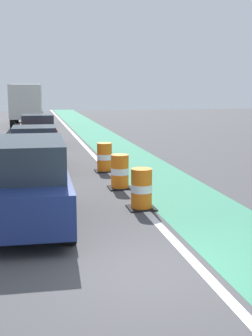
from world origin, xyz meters
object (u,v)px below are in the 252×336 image
(traffic_barrel_back, at_px, (105,158))
(parked_sedan_second, at_px, (35,148))
(parked_suv_nearest, at_px, (29,183))
(delivery_truck_down_block, at_px, (27,102))
(parked_sedan_third, at_px, (38,131))
(traffic_barrel_mid, at_px, (120,172))
(traffic_barrel_front, at_px, (141,189))

(traffic_barrel_back, bearing_deg, parked_sedan_second, 160.41)
(parked_suv_nearest, height_order, traffic_barrel_back, parked_suv_nearest)
(delivery_truck_down_block, bearing_deg, parked_sedan_third, -87.85)
(traffic_barrel_mid, distance_m, traffic_barrel_back, 2.99)
(parked_sedan_second, height_order, delivery_truck_down_block, delivery_truck_down_block)
(traffic_barrel_front, height_order, delivery_truck_down_block, delivery_truck_down_block)
(traffic_barrel_back, relative_size, delivery_truck_down_block, 0.14)
(traffic_barrel_back, height_order, delivery_truck_down_block, delivery_truck_down_block)
(traffic_barrel_front, bearing_deg, parked_sedan_third, 100.20)
(parked_suv_nearest, relative_size, parked_sedan_third, 1.13)
(parked_sedan_third, bearing_deg, traffic_barrel_mid, -77.92)
(parked_suv_nearest, xyz_separation_m, traffic_barrel_front, (2.92, 0.94, -0.50))
(parked_sedan_second, bearing_deg, traffic_barrel_back, -19.59)
(traffic_barrel_front, height_order, traffic_barrel_back, same)
(traffic_barrel_front, distance_m, delivery_truck_down_block, 26.36)
(parked_suv_nearest, bearing_deg, traffic_barrel_back, 66.27)
(parked_sedan_third, distance_m, traffic_barrel_back, 8.12)
(parked_suv_nearest, xyz_separation_m, delivery_truck_down_block, (0.05, 27.11, 0.81))
(traffic_barrel_front, bearing_deg, traffic_barrel_back, 90.92)
(parked_sedan_third, bearing_deg, parked_suv_nearest, -92.14)
(parked_suv_nearest, height_order, parked_sedan_second, parked_suv_nearest)
(traffic_barrel_mid, bearing_deg, delivery_truck_down_block, 96.72)
(traffic_barrel_front, bearing_deg, parked_suv_nearest, -162.24)
(parked_sedan_second, height_order, traffic_barrel_back, parked_sedan_second)
(parked_suv_nearest, distance_m, delivery_truck_down_block, 27.12)
(parked_sedan_third, height_order, traffic_barrel_back, parked_sedan_third)
(parked_sedan_second, xyz_separation_m, traffic_barrel_mid, (2.57, -3.90, -0.30))
(parked_suv_nearest, relative_size, traffic_barrel_back, 4.26)
(parked_sedan_second, height_order, traffic_barrel_mid, parked_sedan_second)
(traffic_barrel_front, distance_m, traffic_barrel_back, 5.51)
(parked_sedan_third, height_order, traffic_barrel_mid, parked_sedan_third)
(parked_sedan_second, xyz_separation_m, traffic_barrel_back, (2.57, -0.92, -0.30))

